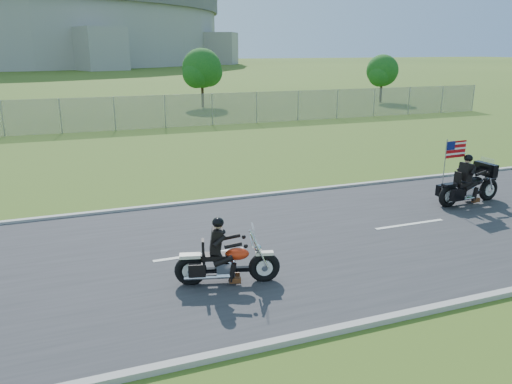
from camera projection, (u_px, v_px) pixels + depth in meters
name	position (u px, v px, depth m)	size (l,w,h in m)	color
ground	(277.00, 245.00, 12.50)	(420.00, 420.00, 0.00)	#355019
road	(277.00, 244.00, 12.50)	(120.00, 8.00, 0.04)	#28282B
curb_north	(228.00, 199.00, 16.13)	(120.00, 0.18, 0.12)	#9E9B93
curb_south	(366.00, 324.00, 8.85)	(120.00, 0.18, 0.12)	#9E9B93
fence	(61.00, 116.00, 28.51)	(60.00, 0.03, 2.00)	gray
stadium	(4.00, 11.00, 154.17)	(140.40, 140.40, 29.20)	#A3A099
tree_fence_near	(202.00, 70.00, 40.72)	(3.52, 3.28, 4.75)	#382316
tree_fence_far	(382.00, 72.00, 44.42)	(3.08, 2.87, 4.20)	#382316
motorcycle_lead	(226.00, 263.00, 10.31)	(2.17, 0.90, 1.48)	black
motorcycle_follow	(469.00, 187.00, 15.60)	(2.43, 0.81, 2.02)	black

